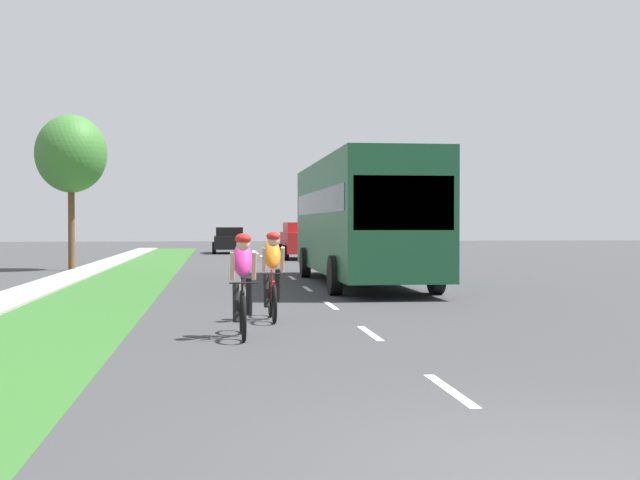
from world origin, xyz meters
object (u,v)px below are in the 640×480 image
cyclist_trailing (272,275)px  suv_red (303,240)px  bus_dark_green (360,215)px  sedan_black (229,240)px  street_tree_near (71,154)px  cyclist_lead (243,284)px

cyclist_trailing → suv_red: size_ratio=0.37×
bus_dark_green → sedan_black: (-3.32, 26.50, -1.21)m
suv_red → cyclist_trailing: bearing=-96.9°
street_tree_near → cyclist_lead: bearing=-73.9°
cyclist_lead → sedan_black: cyclist_lead is taller
cyclist_lead → cyclist_trailing: (0.60, 2.27, 0.00)m
cyclist_lead → bus_dark_green: bearing=71.9°
sedan_black → street_tree_near: size_ratio=0.75×
suv_red → street_tree_near: bearing=-136.4°
sedan_black → street_tree_near: bearing=-108.7°
suv_red → sedan_black: (-3.45, 8.88, -0.18)m
cyclist_trailing → suv_red: bearing=83.1°
cyclist_trailing → suv_red: 26.81m
bus_dark_green → street_tree_near: size_ratio=2.01×
bus_dark_green → street_tree_near: 12.91m
suv_red → street_tree_near: size_ratio=0.82×
bus_dark_green → sedan_black: bus_dark_green is taller
cyclist_trailing → sedan_black: (-0.23, 35.50, -0.04)m
cyclist_trailing → bus_dark_green: bearing=71.0°
cyclist_trailing → sedan_black: size_ratio=0.40×
cyclist_trailing → bus_dark_green: 9.58m
cyclist_trailing → street_tree_near: bearing=109.8°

